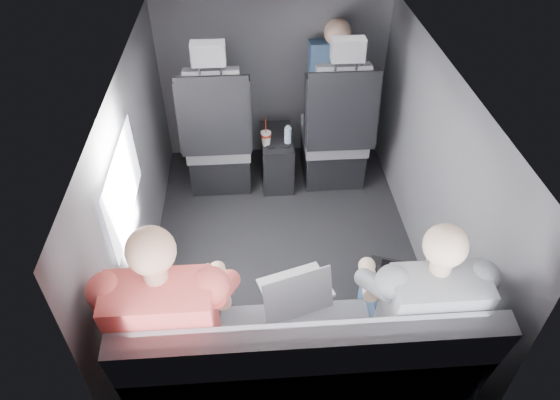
{
  "coord_description": "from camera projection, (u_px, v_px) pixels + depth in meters",
  "views": [
    {
      "loc": [
        -0.2,
        -2.39,
        2.53
      ],
      "look_at": [
        -0.04,
        -0.05,
        0.54
      ],
      "focal_mm": 32.0,
      "sensor_mm": 36.0,
      "label": 1
    }
  ],
  "objects": [
    {
      "name": "rear_bench",
      "position": [
        303.0,
        368.0,
        2.45
      ],
      "size": [
        1.6,
        0.57,
        0.92
      ],
      "color": "slate",
      "rests_on": "floor"
    },
    {
      "name": "soda_cup",
      "position": [
        266.0,
        138.0,
        3.75
      ],
      "size": [
        0.08,
        0.08,
        0.24
      ],
      "color": "white",
      "rests_on": "center_console"
    },
    {
      "name": "water_bottle",
      "position": [
        288.0,
        135.0,
        3.76
      ],
      "size": [
        0.05,
        0.05,
        0.15
      ],
      "color": "#A3C7DD",
      "rests_on": "center_console"
    },
    {
      "name": "laptop_black",
      "position": [
        407.0,
        282.0,
        2.45
      ],
      "size": [
        0.41,
        0.41,
        0.25
      ],
      "color": "black",
      "rests_on": "passenger_rear_right"
    },
    {
      "name": "floor",
      "position": [
        285.0,
        255.0,
        3.46
      ],
      "size": [
        2.6,
        2.6,
        0.0
      ],
      "primitive_type": "plane",
      "color": "black",
      "rests_on": "ground"
    },
    {
      "name": "ceiling",
      "position": [
        287.0,
        75.0,
        2.59
      ],
      "size": [
        2.6,
        2.6,
        0.0
      ],
      "primitive_type": "plane",
      "rotation": [
        3.14,
        0.0,
        0.0
      ],
      "color": "#B2B2AD",
      "rests_on": "panel_back"
    },
    {
      "name": "side_window",
      "position": [
        123.0,
        186.0,
        2.61
      ],
      "size": [
        0.02,
        0.75,
        0.42
      ],
      "primitive_type": "cube",
      "color": "white",
      "rests_on": "panel_left"
    },
    {
      "name": "panel_right",
      "position": [
        431.0,
        172.0,
        3.07
      ],
      "size": [
        0.02,
        2.6,
        1.35
      ],
      "primitive_type": "cube",
      "color": "#56565B",
      "rests_on": "floor"
    },
    {
      "name": "front_seat_left",
      "position": [
        219.0,
        142.0,
        3.82
      ],
      "size": [
        0.52,
        0.58,
        1.26
      ],
      "color": "black",
      "rests_on": "floor"
    },
    {
      "name": "laptop_silver",
      "position": [
        296.0,
        290.0,
        2.41
      ],
      "size": [
        0.39,
        0.39,
        0.24
      ],
      "color": "#B2B2B7",
      "rests_on": "rear_bench"
    },
    {
      "name": "passenger_rear_right",
      "position": [
        415.0,
        306.0,
        2.35
      ],
      "size": [
        0.5,
        0.62,
        1.22
      ],
      "color": "navy",
      "rests_on": "rear_bench"
    },
    {
      "name": "laptop_white",
      "position": [
        180.0,
        294.0,
        2.4
      ],
      "size": [
        0.4,
        0.41,
        0.25
      ],
      "color": "white",
      "rests_on": "passenger_rear_left"
    },
    {
      "name": "panel_back",
      "position": [
        311.0,
        372.0,
        2.04
      ],
      "size": [
        1.8,
        0.02,
        1.35
      ],
      "primitive_type": "cube",
      "color": "#56565B",
      "rests_on": "floor"
    },
    {
      "name": "panel_left",
      "position": [
        136.0,
        184.0,
        2.98
      ],
      "size": [
        0.02,
        2.6,
        1.35
      ],
      "primitive_type": "cube",
      "color": "#56565B",
      "rests_on": "floor"
    },
    {
      "name": "center_console",
      "position": [
        277.0,
        158.0,
        4.0
      ],
      "size": [
        0.24,
        0.48,
        0.41
      ],
      "color": "black",
      "rests_on": "floor"
    },
    {
      "name": "passenger_front_right",
      "position": [
        334.0,
        81.0,
        3.84
      ],
      "size": [
        0.4,
        0.4,
        0.8
      ],
      "color": "navy",
      "rests_on": "front_seat_right"
    },
    {
      "name": "passenger_rear_left",
      "position": [
        173.0,
        317.0,
        2.27
      ],
      "size": [
        0.54,
        0.65,
        1.28
      ],
      "color": "#2D2D31",
      "rests_on": "rear_bench"
    },
    {
      "name": "panel_front",
      "position": [
        273.0,
        79.0,
        4.02
      ],
      "size": [
        1.8,
        0.02,
        1.35
      ],
      "primitive_type": "cube",
      "color": "#56565B",
      "rests_on": "floor"
    },
    {
      "name": "seatbelt",
      "position": [
        343.0,
        102.0,
        3.48
      ],
      "size": [
        0.35,
        0.11,
        0.59
      ],
      "primitive_type": "cube",
      "rotation": [
        -0.14,
        0.49,
        0.0
      ],
      "color": "black",
      "rests_on": "front_seat_right"
    },
    {
      "name": "front_seat_right",
      "position": [
        335.0,
        137.0,
        3.87
      ],
      "size": [
        0.52,
        0.58,
        1.26
      ],
      "color": "black",
      "rests_on": "floor"
    }
  ]
}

